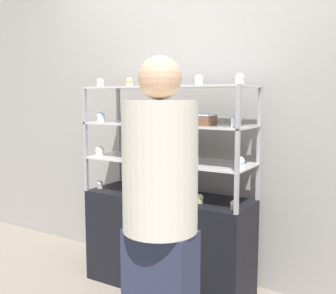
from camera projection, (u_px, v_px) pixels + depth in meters
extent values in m
plane|color=gray|center=(168.00, 286.00, 2.86)|extent=(20.00, 20.00, 0.00)
cube|color=gray|center=(192.00, 106.00, 3.00)|extent=(8.00, 0.05, 2.60)
cube|color=black|center=(168.00, 241.00, 2.82)|extent=(1.20, 0.41, 0.68)
cube|color=#99999E|center=(119.00, 166.00, 3.23)|extent=(0.02, 0.02, 0.25)
cube|color=#99999E|center=(258.00, 181.00, 2.63)|extent=(0.02, 0.02, 0.25)
cube|color=#99999E|center=(86.00, 174.00, 2.90)|extent=(0.02, 0.02, 0.25)
cube|color=#99999E|center=(237.00, 193.00, 2.29)|extent=(0.02, 0.02, 0.25)
cube|color=silver|center=(168.00, 160.00, 2.75)|extent=(1.20, 0.41, 0.01)
cube|color=#99999E|center=(119.00, 135.00, 3.20)|extent=(0.02, 0.02, 0.25)
cube|color=#99999E|center=(259.00, 144.00, 2.60)|extent=(0.02, 0.02, 0.25)
cube|color=#99999E|center=(85.00, 140.00, 2.86)|extent=(0.02, 0.02, 0.25)
cube|color=#99999E|center=(237.00, 150.00, 2.26)|extent=(0.02, 0.02, 0.25)
cube|color=silver|center=(168.00, 124.00, 2.72)|extent=(1.20, 0.41, 0.01)
cube|color=#99999E|center=(118.00, 104.00, 3.17)|extent=(0.02, 0.02, 0.25)
cube|color=#99999E|center=(260.00, 105.00, 2.56)|extent=(0.02, 0.02, 0.25)
cube|color=#99999E|center=(85.00, 105.00, 2.83)|extent=(0.02, 0.02, 0.25)
cube|color=#99999E|center=(238.00, 106.00, 2.23)|extent=(0.02, 0.02, 0.25)
cube|color=silver|center=(168.00, 87.00, 2.68)|extent=(1.20, 0.41, 0.01)
cylinder|color=#DBBC84|center=(172.00, 152.00, 2.80)|extent=(0.20, 0.20, 0.09)
cylinder|color=white|center=(172.00, 144.00, 2.79)|extent=(0.21, 0.21, 0.02)
cube|color=brown|center=(198.00, 120.00, 2.53)|extent=(0.20, 0.14, 0.06)
cube|color=silver|center=(199.00, 115.00, 2.53)|extent=(0.21, 0.14, 0.01)
cylinder|color=#CCB28C|center=(100.00, 187.00, 2.98)|extent=(0.05, 0.05, 0.02)
sphere|color=silver|center=(100.00, 184.00, 2.98)|extent=(0.05, 0.05, 0.05)
cylinder|color=beige|center=(132.00, 190.00, 2.87)|extent=(0.05, 0.05, 0.02)
sphere|color=white|center=(132.00, 187.00, 2.86)|extent=(0.05, 0.05, 0.05)
cylinder|color=#CCB28C|center=(166.00, 195.00, 2.74)|extent=(0.05, 0.05, 0.02)
sphere|color=white|center=(166.00, 191.00, 2.74)|extent=(0.05, 0.05, 0.05)
cylinder|color=#CCB28C|center=(199.00, 201.00, 2.56)|extent=(0.05, 0.05, 0.02)
sphere|color=#F4EAB2|center=(200.00, 197.00, 2.56)|extent=(0.05, 0.05, 0.05)
cylinder|color=#CCB28C|center=(234.00, 208.00, 2.41)|extent=(0.05, 0.05, 0.02)
sphere|color=silver|center=(234.00, 204.00, 2.40)|extent=(0.05, 0.05, 0.05)
cube|color=white|center=(130.00, 194.00, 2.72)|extent=(0.04, 0.00, 0.04)
cylinder|color=beige|center=(100.00, 154.00, 2.94)|extent=(0.06, 0.06, 0.02)
sphere|color=white|center=(100.00, 150.00, 2.94)|extent=(0.06, 0.06, 0.06)
cylinder|color=#CCB28C|center=(128.00, 157.00, 2.81)|extent=(0.06, 0.06, 0.02)
sphere|color=silver|center=(128.00, 153.00, 2.80)|extent=(0.06, 0.06, 0.06)
cylinder|color=beige|center=(194.00, 163.00, 2.53)|extent=(0.06, 0.06, 0.02)
sphere|color=silver|center=(194.00, 159.00, 2.53)|extent=(0.06, 0.06, 0.06)
cylinder|color=white|center=(240.00, 166.00, 2.41)|extent=(0.06, 0.06, 0.02)
sphere|color=silver|center=(240.00, 161.00, 2.41)|extent=(0.06, 0.06, 0.06)
cube|color=white|center=(184.00, 163.00, 2.47)|extent=(0.04, 0.00, 0.04)
cylinder|color=white|center=(101.00, 120.00, 2.91)|extent=(0.06, 0.06, 0.02)
sphere|color=silver|center=(101.00, 116.00, 2.91)|extent=(0.06, 0.06, 0.06)
cylinder|color=#CCB28C|center=(133.00, 121.00, 2.80)|extent=(0.06, 0.06, 0.02)
sphere|color=silver|center=(133.00, 117.00, 2.79)|extent=(0.06, 0.06, 0.06)
cylinder|color=#CCB28C|center=(163.00, 122.00, 2.63)|extent=(0.06, 0.06, 0.02)
sphere|color=#8C5B42|center=(163.00, 118.00, 2.63)|extent=(0.06, 0.06, 0.06)
cylinder|color=white|center=(236.00, 125.00, 2.37)|extent=(0.06, 0.06, 0.02)
sphere|color=silver|center=(236.00, 120.00, 2.36)|extent=(0.06, 0.06, 0.06)
cube|color=white|center=(147.00, 121.00, 2.58)|extent=(0.04, 0.00, 0.04)
cylinder|color=white|center=(100.00, 85.00, 2.88)|extent=(0.05, 0.05, 0.03)
sphere|color=silver|center=(100.00, 82.00, 2.88)|extent=(0.05, 0.05, 0.05)
cylinder|color=#CCB28C|center=(130.00, 85.00, 2.74)|extent=(0.05, 0.05, 0.03)
sphere|color=#E5996B|center=(130.00, 81.00, 2.74)|extent=(0.05, 0.05, 0.05)
cylinder|color=white|center=(164.00, 84.00, 2.61)|extent=(0.05, 0.05, 0.03)
sphere|color=#E5996B|center=(164.00, 80.00, 2.61)|extent=(0.05, 0.05, 0.05)
cylinder|color=white|center=(199.00, 83.00, 2.46)|extent=(0.05, 0.05, 0.03)
sphere|color=white|center=(199.00, 79.00, 2.45)|extent=(0.05, 0.05, 0.05)
cylinder|color=white|center=(240.00, 82.00, 2.30)|extent=(0.05, 0.05, 0.03)
sphere|color=white|center=(240.00, 77.00, 2.30)|extent=(0.05, 0.05, 0.05)
cube|color=white|center=(169.00, 82.00, 2.46)|extent=(0.04, 0.00, 0.04)
cylinder|color=beige|center=(160.00, 166.00, 1.87)|extent=(0.36, 0.36, 0.63)
sphere|color=tan|center=(160.00, 78.00, 1.82)|extent=(0.20, 0.20, 0.20)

